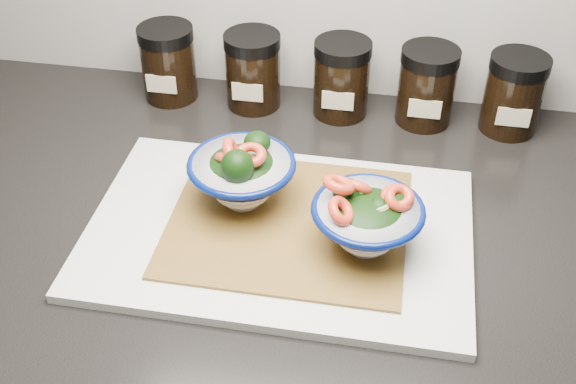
% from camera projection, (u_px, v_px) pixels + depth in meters
% --- Properties ---
extents(countertop, '(3.50, 0.60, 0.04)m').
position_uv_depth(countertop, '(273.00, 223.00, 0.91)').
color(countertop, black).
rests_on(countertop, cabinet).
extents(cutting_board, '(0.45, 0.30, 0.01)m').
position_uv_depth(cutting_board, '(279.00, 232.00, 0.85)').
color(cutting_board, silver).
rests_on(cutting_board, countertop).
extents(bamboo_mat, '(0.28, 0.24, 0.00)m').
position_uv_depth(bamboo_mat, '(288.00, 222.00, 0.86)').
color(bamboo_mat, olive).
rests_on(bamboo_mat, cutting_board).
extents(bowl_left, '(0.13, 0.13, 0.10)m').
position_uv_depth(bowl_left, '(242.00, 174.00, 0.86)').
color(bowl_left, white).
rests_on(bowl_left, bamboo_mat).
extents(bowl_right, '(0.13, 0.13, 0.09)m').
position_uv_depth(bowl_right, '(368.00, 219.00, 0.80)').
color(bowl_right, white).
rests_on(bowl_right, bamboo_mat).
extents(spice_jar_a, '(0.08, 0.08, 0.11)m').
position_uv_depth(spice_jar_a, '(168.00, 63.00, 1.07)').
color(spice_jar_a, black).
rests_on(spice_jar_a, countertop).
extents(spice_jar_b, '(0.08, 0.08, 0.11)m').
position_uv_depth(spice_jar_b, '(253.00, 70.00, 1.05)').
color(spice_jar_b, black).
rests_on(spice_jar_b, countertop).
extents(spice_jar_c, '(0.08, 0.08, 0.11)m').
position_uv_depth(spice_jar_c, '(342.00, 78.00, 1.03)').
color(spice_jar_c, black).
rests_on(spice_jar_c, countertop).
extents(spice_jar_d, '(0.08, 0.08, 0.11)m').
position_uv_depth(spice_jar_d, '(427.00, 86.00, 1.02)').
color(spice_jar_d, black).
rests_on(spice_jar_d, countertop).
extents(spice_jar_e, '(0.08, 0.08, 0.11)m').
position_uv_depth(spice_jar_e, '(514.00, 94.00, 1.00)').
color(spice_jar_e, black).
rests_on(spice_jar_e, countertop).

